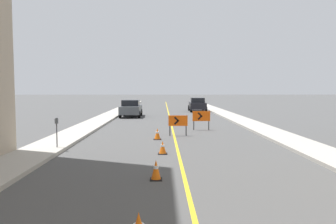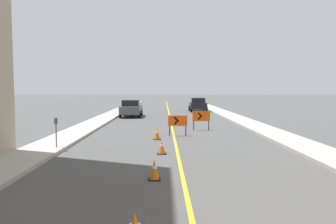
% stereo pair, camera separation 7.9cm
% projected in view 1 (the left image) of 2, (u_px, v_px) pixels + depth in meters
% --- Properties ---
extents(lane_stripe, '(0.12, 72.49, 0.01)m').
position_uv_depth(lane_stripe, '(170.00, 118.00, 29.09)').
color(lane_stripe, gold).
rests_on(lane_stripe, ground_plane).
extents(sidewalk_left, '(1.85, 72.49, 0.15)m').
position_uv_depth(sidewalk_left, '(105.00, 118.00, 28.99)').
color(sidewalk_left, '#ADA89E').
rests_on(sidewalk_left, ground_plane).
extents(sidewalk_right, '(1.85, 72.49, 0.15)m').
position_uv_depth(sidewalk_right, '(234.00, 117.00, 29.18)').
color(sidewalk_right, '#ADA89E').
rests_on(sidewalk_right, ground_plane).
extents(traffic_cone_fourth, '(0.35, 0.35, 0.58)m').
position_uv_depth(traffic_cone_fourth, '(156.00, 170.00, 9.47)').
color(traffic_cone_fourth, black).
rests_on(traffic_cone_fourth, ground_plane).
extents(traffic_cone_fifth, '(0.37, 0.37, 0.53)m').
position_uv_depth(traffic_cone_fifth, '(163.00, 148.00, 13.22)').
color(traffic_cone_fifth, black).
rests_on(traffic_cone_fifth, ground_plane).
extents(traffic_cone_farthest, '(0.39, 0.39, 0.59)m').
position_uv_depth(traffic_cone_farthest, '(157.00, 134.00, 16.99)').
color(traffic_cone_farthest, black).
rests_on(traffic_cone_farthest, ground_plane).
extents(arrow_barricade_primary, '(1.07, 0.09, 1.14)m').
position_uv_depth(arrow_barricade_primary, '(178.00, 122.00, 18.29)').
color(arrow_barricade_primary, '#EF560C').
rests_on(arrow_barricade_primary, ground_plane).
extents(arrow_barricade_secondary, '(1.13, 0.11, 1.21)m').
position_uv_depth(arrow_barricade_secondary, '(201.00, 117.00, 20.83)').
color(arrow_barricade_secondary, '#EF560C').
rests_on(arrow_barricade_secondary, ground_plane).
extents(parked_car_curb_near, '(1.93, 4.30, 1.59)m').
position_uv_depth(parked_car_curb_near, '(131.00, 108.00, 30.66)').
color(parked_car_curb_near, '#474C51').
rests_on(parked_car_curb_near, ground_plane).
extents(parked_car_curb_mid, '(1.95, 4.36, 1.59)m').
position_uv_depth(parked_car_curb_mid, '(197.00, 105.00, 37.85)').
color(parked_car_curb_mid, black).
rests_on(parked_car_curb_mid, ground_plane).
extents(parking_meter_near_curb, '(0.12, 0.11, 1.29)m').
position_uv_depth(parking_meter_near_curb, '(57.00, 126.00, 13.88)').
color(parking_meter_near_curb, '#4C4C51').
rests_on(parking_meter_near_curb, sidewalk_left).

